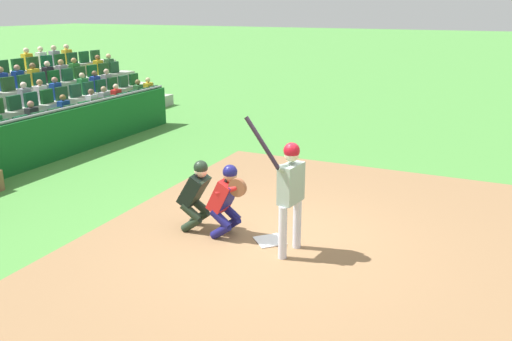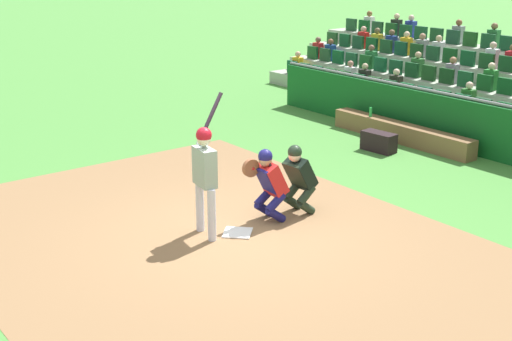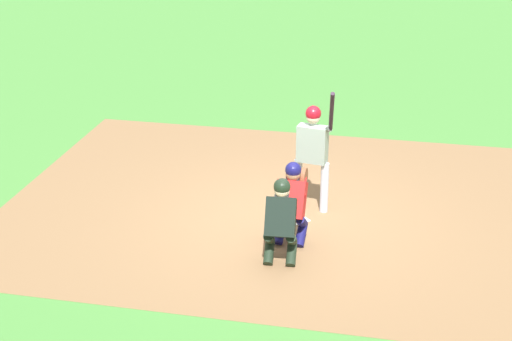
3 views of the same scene
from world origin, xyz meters
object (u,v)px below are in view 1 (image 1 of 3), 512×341
(home_plate_marker, at_px, (270,241))
(batter_at_plate, at_px, (290,186))
(catcher_crouching, at_px, (227,197))
(home_plate_umpire, at_px, (196,192))

(home_plate_marker, xyz_separation_m, batter_at_plate, (0.25, 0.43, 1.09))
(catcher_crouching, distance_m, home_plate_umpire, 0.61)
(batter_at_plate, height_order, home_plate_umpire, batter_at_plate)
(catcher_crouching, height_order, home_plate_umpire, catcher_crouching)
(home_plate_marker, bearing_deg, batter_at_plate, 59.51)
(catcher_crouching, bearing_deg, home_plate_umpire, -95.21)
(catcher_crouching, xyz_separation_m, home_plate_umpire, (-0.06, -0.61, -0.03))
(home_plate_marker, height_order, catcher_crouching, catcher_crouching)
(batter_at_plate, height_order, catcher_crouching, batter_at_plate)
(home_plate_marker, xyz_separation_m, home_plate_umpire, (0.07, -1.33, 0.67))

